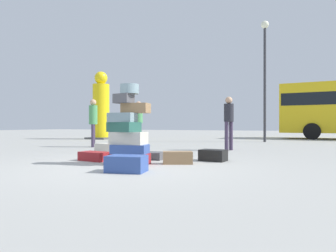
# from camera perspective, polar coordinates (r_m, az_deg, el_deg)

# --- Properties ---
(ground_plane) EXTENTS (80.00, 80.00, 0.00)m
(ground_plane) POSITION_cam_1_polar(r_m,az_deg,el_deg) (5.93, -7.86, -7.45)
(ground_plane) COLOR #9E9E99
(suitcase_tower) EXTENTS (0.85, 0.62, 1.61)m
(suitcase_tower) POSITION_cam_1_polar(r_m,az_deg,el_deg) (6.16, -7.44, -1.15)
(suitcase_tower) COLOR maroon
(suitcase_tower) RESTS_ON ground
(suitcase_black_right_side) EXTENTS (0.60, 0.44, 0.25)m
(suitcase_black_right_side) POSITION_cam_1_polar(r_m,az_deg,el_deg) (6.76, 8.46, -5.46)
(suitcase_black_right_side) COLOR black
(suitcase_black_right_side) RESTS_ON ground
(suitcase_maroon_white_trunk) EXTENTS (0.73, 0.48, 0.20)m
(suitcase_maroon_white_trunk) POSITION_cam_1_polar(r_m,az_deg,el_deg) (6.93, -13.59, -5.54)
(suitcase_maroon_white_trunk) COLOR maroon
(suitcase_maroon_white_trunk) RESTS_ON ground
(suitcase_brown_foreground_near) EXTENTS (0.66, 0.51, 0.25)m
(suitcase_brown_foreground_near) POSITION_cam_1_polar(r_m,az_deg,el_deg) (6.18, 1.81, -5.96)
(suitcase_brown_foreground_near) COLOR olive
(suitcase_brown_foreground_near) RESTS_ON ground
(suitcase_cream_behind_tower) EXTENTS (0.68, 0.43, 0.30)m
(suitcase_cream_behind_tower) POSITION_cam_1_polar(r_m,az_deg,el_deg) (8.29, -11.41, -4.26)
(suitcase_cream_behind_tower) COLOR beige
(suitcase_cream_behind_tower) RESTS_ON ground
(suitcase_charcoal_left_side) EXTENTS (0.73, 0.45, 0.17)m
(suitcase_charcoal_left_side) POSITION_cam_1_polar(r_m,az_deg,el_deg) (7.06, -3.57, -5.55)
(suitcase_charcoal_left_side) COLOR #4C4C51
(suitcase_charcoal_left_side) RESTS_ON ground
(suitcase_navy_foreground_far) EXTENTS (0.71, 0.54, 0.28)m
(suitcase_navy_foreground_far) POSITION_cam_1_polar(r_m,az_deg,el_deg) (5.18, -7.78, -7.03)
(suitcase_navy_foreground_far) COLOR #334F99
(suitcase_navy_foreground_far) RESTS_ON ground
(person_bearded_onlooker) EXTENTS (0.30, 0.30, 1.65)m
(person_bearded_onlooker) POSITION_cam_1_polar(r_m,az_deg,el_deg) (10.99, -5.56, 1.21)
(person_bearded_onlooker) COLOR black
(person_bearded_onlooker) RESTS_ON ground
(person_tourist_with_camera) EXTENTS (0.30, 0.32, 1.67)m
(person_tourist_with_camera) POSITION_cam_1_polar(r_m,az_deg,el_deg) (9.65, 11.35, 1.47)
(person_tourist_with_camera) COLOR #3F334C
(person_tourist_with_camera) RESTS_ON ground
(person_passerby_in_red) EXTENTS (0.30, 0.30, 1.72)m
(person_passerby_in_red) POSITION_cam_1_polar(r_m,az_deg,el_deg) (11.24, -13.87, 1.36)
(person_passerby_in_red) COLOR #3F334C
(person_passerby_in_red) RESTS_ON ground
(yellow_dummy_statue) EXTENTS (1.30, 1.30, 3.82)m
(yellow_dummy_statue) POSITION_cam_1_polar(r_m,az_deg,el_deg) (17.62, -12.46, 3.11)
(yellow_dummy_statue) COLOR yellow
(yellow_dummy_statue) RESTS_ON ground
(lamp_post) EXTENTS (0.36, 0.36, 5.65)m
(lamp_post) POSITION_cam_1_polar(r_m,az_deg,el_deg) (15.13, 17.72, 11.37)
(lamp_post) COLOR #333338
(lamp_post) RESTS_ON ground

